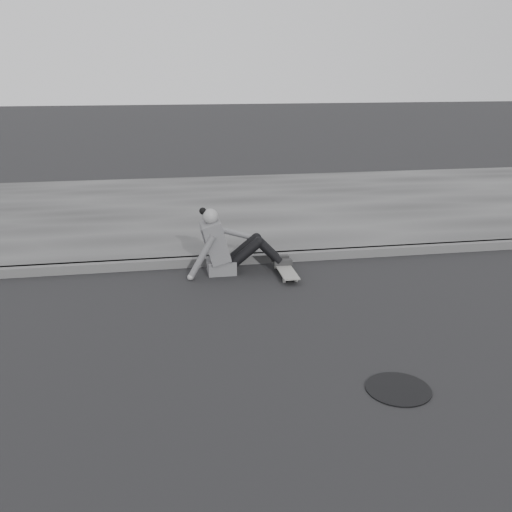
# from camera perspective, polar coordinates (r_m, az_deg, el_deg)

# --- Properties ---
(ground) EXTENTS (80.00, 80.00, 0.00)m
(ground) POSITION_cam_1_polar(r_m,az_deg,el_deg) (5.44, 0.51, -9.54)
(ground) COLOR black
(ground) RESTS_ON ground
(curb) EXTENTS (24.00, 0.16, 0.12)m
(curb) POSITION_cam_1_polar(r_m,az_deg,el_deg) (7.77, -2.95, -0.38)
(curb) COLOR #494949
(curb) RESTS_ON ground
(sidewalk) EXTENTS (24.00, 6.00, 0.12)m
(sidewalk) POSITION_cam_1_polar(r_m,az_deg,el_deg) (10.66, -4.99, 4.71)
(sidewalk) COLOR #393939
(sidewalk) RESTS_ON ground
(manhole) EXTENTS (0.54, 0.54, 0.01)m
(manhole) POSITION_cam_1_polar(r_m,az_deg,el_deg) (5.00, 14.03, -12.78)
(manhole) COLOR black
(manhole) RESTS_ON ground
(skateboard) EXTENTS (0.20, 0.78, 0.09)m
(skateboard) POSITION_cam_1_polar(r_m,az_deg,el_deg) (7.34, 2.96, -1.41)
(skateboard) COLOR #9F9F9A
(skateboard) RESTS_ON ground
(seated_woman) EXTENTS (1.38, 0.46, 0.88)m
(seated_woman) POSITION_cam_1_polar(r_m,az_deg,el_deg) (7.36, -3.01, 1.01)
(seated_woman) COLOR #525254
(seated_woman) RESTS_ON ground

